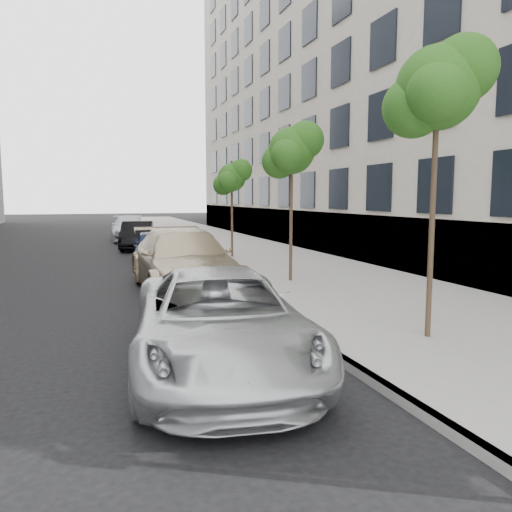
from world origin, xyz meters
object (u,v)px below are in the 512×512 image
tree_mid (292,151)px  sedan_rear (130,228)px  tree_near (439,88)px  sedan_black (137,235)px  minivan (219,321)px  suv (184,261)px  tree_far (232,178)px  sedan_blue (153,246)px

tree_mid → sedan_rear: (-3.41, 17.63, -3.27)m
tree_near → sedan_black: bearing=100.4°
tree_mid → sedan_rear: tree_mid is taller
minivan → sedan_black: minivan is taller
suv → tree_mid: bearing=3.2°
tree_far → sedan_blue: 4.38m
sedan_rear → minivan: bearing=-89.4°
tree_near → sedan_black: tree_near is taller
tree_near → tree_far: bearing=90.0°
tree_far → sedan_blue: (-3.33, 0.40, -2.83)m
sedan_black → sedan_rear: bearing=98.8°
tree_far → suv: bearing=-116.3°
tree_mid → sedan_black: bearing=105.7°
tree_near → sedan_black: (-3.45, 18.74, -3.81)m
tree_near → sedan_rear: 24.66m
tree_far → minivan: size_ratio=0.75×
suv → sedan_black: suv is taller
tree_near → sedan_black: size_ratio=1.21×
minivan → sedan_rear: 24.24m
sedan_black → tree_mid: bearing=-65.1°
tree_near → sedan_blue: bearing=103.9°
minivan → sedan_blue: (0.63, 13.51, -0.11)m
minivan → suv: bearing=91.8°
tree_far → sedan_black: tree_far is taller
suv → sedan_rear: bearing=89.4°
tree_near → suv: 7.97m
suv → sedan_rear: size_ratio=1.16×
minivan → suv: size_ratio=0.90×
tree_far → suv: (-3.33, -6.74, -2.60)m
tree_far → sedan_rear: 11.95m
sedan_black → sedan_rear: 5.39m
sedan_rear → tree_mid: bearing=-77.2°
tree_far → sedan_black: (-3.45, 5.74, -2.76)m
suv → sedan_blue: 7.14m
minivan → suv: (0.63, 6.37, 0.12)m
sedan_blue → sedan_rear: sedan_rear is taller
tree_far → suv: 7.95m
minivan → sedan_blue: bearing=94.8°
tree_mid → sedan_rear: 18.25m
suv → tree_far: bearing=62.9°
tree_mid → suv: (-3.33, -0.24, -3.15)m
tree_mid → tree_far: bearing=90.0°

